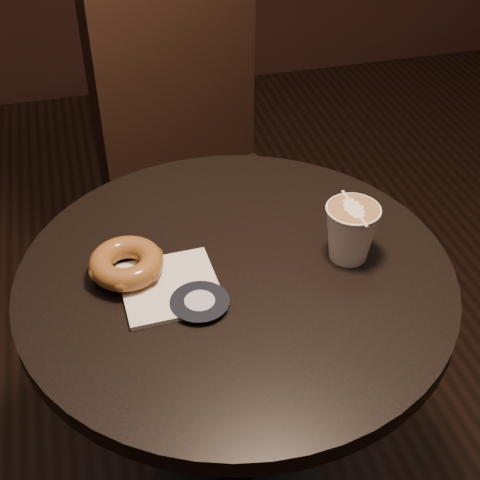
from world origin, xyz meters
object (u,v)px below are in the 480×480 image
Objects in this scene: pastry_bag at (170,287)px; latte_cup at (351,233)px; doughnut at (126,263)px; chair at (204,158)px; cafe_table at (236,354)px.

pastry_bag is 1.51× the size of latte_cup.
doughnut is at bearing 140.15° from pastry_bag.
doughnut is at bearing 173.09° from latte_cup.
doughnut is 1.21× the size of latte_cup.
pastry_bag is at bearing -130.34° from chair.
pastry_bag is (-0.11, -0.02, 0.20)m from cafe_table.
chair reaches higher than cafe_table.
pastry_bag is 0.08m from doughnut.
latte_cup is at bearing -6.91° from doughnut.
pastry_bag reaches higher than cafe_table.
doughnut reaches higher than pastry_bag.
latte_cup is at bearing -102.14° from chair.
cafe_table is 6.42× the size of doughnut.
cafe_table is 0.23m from pastry_bag.
doughnut is (-0.17, 0.03, 0.23)m from cafe_table.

